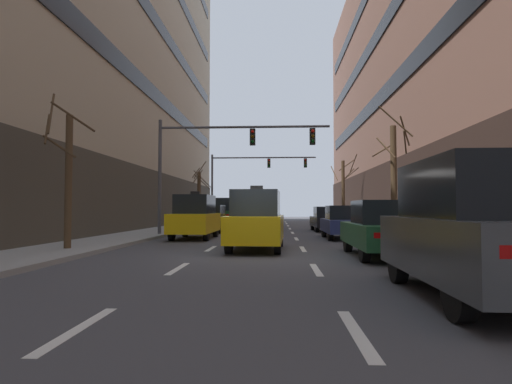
# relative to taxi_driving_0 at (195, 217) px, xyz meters

# --- Properties ---
(ground_plane) EXTENTS (120.00, 120.00, 0.00)m
(ground_plane) POSITION_rel_taxi_driving_0_xyz_m (3.17, -6.84, -1.04)
(ground_plane) COLOR #424247
(sidewalk_left) EXTENTS (2.99, 80.00, 0.14)m
(sidewalk_left) POSITION_rel_taxi_driving_0_xyz_m (-3.25, -6.84, -0.97)
(sidewalk_left) COLOR gray
(sidewalk_left) RESTS_ON ground
(sidewalk_right) EXTENTS (2.99, 80.00, 0.14)m
(sidewalk_right) POSITION_rel_taxi_driving_0_xyz_m (9.59, -6.84, -0.97)
(sidewalk_right) COLOR gray
(sidewalk_right) RESTS_ON ground
(lane_stripe_l1_s2) EXTENTS (0.16, 2.00, 0.01)m
(lane_stripe_l1_s2) POSITION_rel_taxi_driving_0_xyz_m (1.53, -14.84, -1.03)
(lane_stripe_l1_s2) COLOR silver
(lane_stripe_l1_s2) RESTS_ON ground
(lane_stripe_l1_s3) EXTENTS (0.16, 2.00, 0.01)m
(lane_stripe_l1_s3) POSITION_rel_taxi_driving_0_xyz_m (1.53, -9.84, -1.03)
(lane_stripe_l1_s3) COLOR silver
(lane_stripe_l1_s3) RESTS_ON ground
(lane_stripe_l1_s4) EXTENTS (0.16, 2.00, 0.01)m
(lane_stripe_l1_s4) POSITION_rel_taxi_driving_0_xyz_m (1.53, -4.84, -1.03)
(lane_stripe_l1_s4) COLOR silver
(lane_stripe_l1_s4) RESTS_ON ground
(lane_stripe_l1_s5) EXTENTS (0.16, 2.00, 0.01)m
(lane_stripe_l1_s5) POSITION_rel_taxi_driving_0_xyz_m (1.53, 0.16, -1.03)
(lane_stripe_l1_s5) COLOR silver
(lane_stripe_l1_s5) RESTS_ON ground
(lane_stripe_l1_s6) EXTENTS (0.16, 2.00, 0.01)m
(lane_stripe_l1_s6) POSITION_rel_taxi_driving_0_xyz_m (1.53, 5.16, -1.03)
(lane_stripe_l1_s6) COLOR silver
(lane_stripe_l1_s6) RESTS_ON ground
(lane_stripe_l1_s7) EXTENTS (0.16, 2.00, 0.01)m
(lane_stripe_l1_s7) POSITION_rel_taxi_driving_0_xyz_m (1.53, 10.16, -1.03)
(lane_stripe_l1_s7) COLOR silver
(lane_stripe_l1_s7) RESTS_ON ground
(lane_stripe_l1_s8) EXTENTS (0.16, 2.00, 0.01)m
(lane_stripe_l1_s8) POSITION_rel_taxi_driving_0_xyz_m (1.53, 15.16, -1.03)
(lane_stripe_l1_s8) COLOR silver
(lane_stripe_l1_s8) RESTS_ON ground
(lane_stripe_l1_s9) EXTENTS (0.16, 2.00, 0.01)m
(lane_stripe_l1_s9) POSITION_rel_taxi_driving_0_xyz_m (1.53, 20.16, -1.03)
(lane_stripe_l1_s9) COLOR silver
(lane_stripe_l1_s9) RESTS_ON ground
(lane_stripe_l1_s10) EXTENTS (0.16, 2.00, 0.01)m
(lane_stripe_l1_s10) POSITION_rel_taxi_driving_0_xyz_m (1.53, 25.16, -1.03)
(lane_stripe_l1_s10) COLOR silver
(lane_stripe_l1_s10) RESTS_ON ground
(lane_stripe_l2_s2) EXTENTS (0.16, 2.00, 0.01)m
(lane_stripe_l2_s2) POSITION_rel_taxi_driving_0_xyz_m (4.81, -14.84, -1.03)
(lane_stripe_l2_s2) COLOR silver
(lane_stripe_l2_s2) RESTS_ON ground
(lane_stripe_l2_s3) EXTENTS (0.16, 2.00, 0.01)m
(lane_stripe_l2_s3) POSITION_rel_taxi_driving_0_xyz_m (4.81, -9.84, -1.03)
(lane_stripe_l2_s3) COLOR silver
(lane_stripe_l2_s3) RESTS_ON ground
(lane_stripe_l2_s4) EXTENTS (0.16, 2.00, 0.01)m
(lane_stripe_l2_s4) POSITION_rel_taxi_driving_0_xyz_m (4.81, -4.84, -1.03)
(lane_stripe_l2_s4) COLOR silver
(lane_stripe_l2_s4) RESTS_ON ground
(lane_stripe_l2_s5) EXTENTS (0.16, 2.00, 0.01)m
(lane_stripe_l2_s5) POSITION_rel_taxi_driving_0_xyz_m (4.81, 0.16, -1.03)
(lane_stripe_l2_s5) COLOR silver
(lane_stripe_l2_s5) RESTS_ON ground
(lane_stripe_l2_s6) EXTENTS (0.16, 2.00, 0.01)m
(lane_stripe_l2_s6) POSITION_rel_taxi_driving_0_xyz_m (4.81, 5.16, -1.03)
(lane_stripe_l2_s6) COLOR silver
(lane_stripe_l2_s6) RESTS_ON ground
(lane_stripe_l2_s7) EXTENTS (0.16, 2.00, 0.01)m
(lane_stripe_l2_s7) POSITION_rel_taxi_driving_0_xyz_m (4.81, 10.16, -1.03)
(lane_stripe_l2_s7) COLOR silver
(lane_stripe_l2_s7) RESTS_ON ground
(lane_stripe_l2_s8) EXTENTS (0.16, 2.00, 0.01)m
(lane_stripe_l2_s8) POSITION_rel_taxi_driving_0_xyz_m (4.81, 15.16, -1.03)
(lane_stripe_l2_s8) COLOR silver
(lane_stripe_l2_s8) RESTS_ON ground
(lane_stripe_l2_s9) EXTENTS (0.16, 2.00, 0.01)m
(lane_stripe_l2_s9) POSITION_rel_taxi_driving_0_xyz_m (4.81, 20.16, -1.03)
(lane_stripe_l2_s9) COLOR silver
(lane_stripe_l2_s9) RESTS_ON ground
(lane_stripe_l2_s10) EXTENTS (0.16, 2.00, 0.01)m
(lane_stripe_l2_s10) POSITION_rel_taxi_driving_0_xyz_m (4.81, 25.16, -1.03)
(lane_stripe_l2_s10) COLOR silver
(lane_stripe_l2_s10) RESTS_ON ground
(taxi_driving_0) EXTENTS (1.84, 4.31, 2.25)m
(taxi_driving_0) POSITION_rel_taxi_driving_0_xyz_m (0.00, 0.00, 0.00)
(taxi_driving_0) COLOR black
(taxi_driving_0) RESTS_ON ground
(taxi_driving_1) EXTENTS (1.93, 4.31, 2.23)m
(taxi_driving_1) POSITION_rel_taxi_driving_0_xyz_m (3.19, -5.28, -0.01)
(taxi_driving_1) COLOR black
(taxi_driving_1) RESTS_ON ground
(taxi_driving_2) EXTENTS (1.97, 4.49, 1.85)m
(taxi_driving_2) POSITION_rel_taxi_driving_0_xyz_m (3.11, 20.30, -0.21)
(taxi_driving_2) COLOR black
(taxi_driving_2) RESTS_ON ground
(car_driving_3) EXTENTS (1.97, 4.59, 2.21)m
(car_driving_3) POSITION_rel_taxi_driving_0_xyz_m (-0.22, 11.22, 0.06)
(car_driving_3) COLOR black
(car_driving_3) RESTS_ON ground
(car_driving_4) EXTENTS (1.98, 4.60, 1.71)m
(car_driving_4) POSITION_rel_taxi_driving_0_xyz_m (3.25, 9.78, -0.19)
(car_driving_4) COLOR black
(car_driving_4) RESTS_ON ground
(car_driving_5) EXTENTS (1.87, 4.31, 1.60)m
(car_driving_5) POSITION_rel_taxi_driving_0_xyz_m (-0.10, 20.74, -0.25)
(car_driving_5) COLOR black
(car_driving_5) RESTS_ON ground
(taxi_driving_6) EXTENTS (2.01, 4.45, 1.82)m
(taxi_driving_6) POSITION_rel_taxi_driving_0_xyz_m (-0.13, 5.34, -0.23)
(taxi_driving_6) COLOR black
(taxi_driving_6) RESTS_ON ground
(car_parked_0) EXTENTS (1.98, 4.60, 2.22)m
(car_parked_0) POSITION_rel_taxi_driving_0_xyz_m (7.05, -12.95, 0.07)
(car_parked_0) COLOR black
(car_parked_0) RESTS_ON ground
(car_parked_1) EXTENTS (1.90, 4.48, 1.67)m
(car_parked_1) POSITION_rel_taxi_driving_0_xyz_m (7.05, -7.16, -0.21)
(car_parked_1) COLOR black
(car_parked_1) RESTS_ON ground
(car_parked_2) EXTENTS (1.76, 4.20, 1.58)m
(car_parked_2) POSITION_rel_taxi_driving_0_xyz_m (7.05, 0.33, -0.26)
(car_parked_2) COLOR black
(car_parked_2) RESTS_ON ground
(car_parked_3) EXTENTS (1.83, 4.19, 1.55)m
(car_parked_3) POSITION_rel_taxi_driving_0_xyz_m (7.05, 6.92, -0.27)
(car_parked_3) COLOR black
(car_parked_3) RESTS_ON ground
(traffic_signal_0) EXTENTS (8.83, 0.35, 5.90)m
(traffic_signal_0) POSITION_rel_taxi_driving_0_xyz_m (1.01, 1.49, 3.37)
(traffic_signal_0) COLOR #4C4C51
(traffic_signal_0) RESTS_ON sidewalk_left
(traffic_signal_1) EXTENTS (9.74, 0.35, 6.35)m
(traffic_signal_1) POSITION_rel_taxi_driving_0_xyz_m (1.27, 18.92, 3.78)
(traffic_signal_1) COLOR #4C4C51
(traffic_signal_1) RESTS_ON sidewalk_left
(street_tree_0) EXTENTS (2.20, 2.19, 5.65)m
(street_tree_0) POSITION_rel_taxi_driving_0_xyz_m (9.33, 14.57, 1.91)
(street_tree_0) COLOR #4C3823
(street_tree_0) RESTS_ON sidewalk_right
(street_tree_1) EXTENTS (1.88, 1.32, 5.20)m
(street_tree_1) POSITION_rel_taxi_driving_0_xyz_m (-2.98, -6.44, 1.52)
(street_tree_1) COLOR #4C3823
(street_tree_1) RESTS_ON sidewalk_left
(street_tree_2) EXTENTS (1.75, 1.75, 5.55)m
(street_tree_2) POSITION_rel_taxi_driving_0_xyz_m (-2.94, 16.61, 1.54)
(street_tree_2) COLOR #4C3823
(street_tree_2) RESTS_ON sidewalk_left
(street_tree_3) EXTENTS (1.71, 1.76, 5.94)m
(street_tree_3) POSITION_rel_taxi_driving_0_xyz_m (9.29, -0.24, 1.85)
(street_tree_3) COLOR #4C3823
(street_tree_3) RESTS_ON sidewalk_right
(pedestrian_0) EXTENTS (0.43, 0.37, 1.72)m
(pedestrian_0) POSITION_rel_taxi_driving_0_xyz_m (8.72, -2.94, 0.11)
(pedestrian_0) COLOR #383D59
(pedestrian_0) RESTS_ON sidewalk_right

